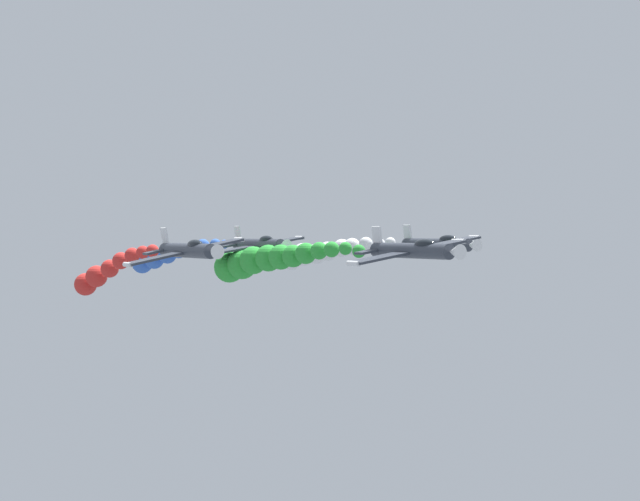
# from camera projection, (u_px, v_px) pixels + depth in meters

# --- Properties ---
(airplane_lead) EXTENTS (9.49, 10.35, 2.81)m
(airplane_lead) POSITION_uv_depth(u_px,v_px,m) (412.00, 250.00, 69.82)
(airplane_lead) COLOR #333842
(smoke_trail_lead) EXTENTS (4.13, 21.14, 3.93)m
(smoke_trail_lead) POSITION_uv_depth(u_px,v_px,m) (260.00, 261.00, 87.76)
(smoke_trail_lead) COLOR green
(airplane_left_inner) EXTENTS (9.50, 10.35, 2.78)m
(airplane_left_inner) POSITION_uv_depth(u_px,v_px,m) (437.00, 244.00, 85.86)
(airplane_left_inner) COLOR #333842
(smoke_trail_left_inner) EXTENTS (3.86, 17.73, 3.55)m
(smoke_trail_left_inner) POSITION_uv_depth(u_px,v_px,m) (318.00, 253.00, 101.56)
(smoke_trail_left_inner) COLOR white
(airplane_right_inner) EXTENTS (9.44, 10.35, 2.96)m
(airplane_right_inner) POSITION_uv_depth(u_px,v_px,m) (188.00, 250.00, 74.30)
(airplane_right_inner) COLOR #333842
(smoke_trail_right_inner) EXTENTS (3.21, 14.98, 4.88)m
(smoke_trail_right_inner) POSITION_uv_depth(u_px,v_px,m) (104.00, 273.00, 88.62)
(smoke_trail_right_inner) COLOR red
(airplane_left_outer) EXTENTS (9.50, 10.35, 2.77)m
(airplane_left_outer) POSITION_uv_depth(u_px,v_px,m) (259.00, 244.00, 90.92)
(airplane_left_outer) COLOR #333842
(smoke_trail_left_outer) EXTENTS (4.46, 18.16, 3.94)m
(smoke_trail_left_outer) POSITION_uv_depth(u_px,v_px,m) (164.00, 256.00, 107.20)
(smoke_trail_left_outer) COLOR blue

